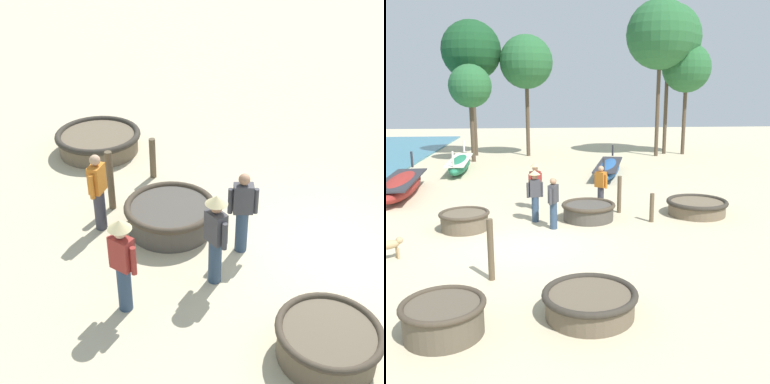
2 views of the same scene
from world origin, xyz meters
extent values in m
plane|color=#C6B793|center=(0.00, 0.00, 0.00)|extent=(80.00, 80.00, 0.00)
cylinder|color=brown|center=(5.69, 2.63, 0.22)|extent=(1.89, 1.89, 0.44)
torus|color=#332D26|center=(5.69, 2.63, 0.44)|extent=(2.04, 2.04, 0.15)
cylinder|color=brown|center=(1.28, -4.03, 0.22)|extent=(1.66, 1.66, 0.43)
torus|color=#332D26|center=(1.28, -4.03, 0.43)|extent=(1.79, 1.79, 0.13)
cylinder|color=brown|center=(-1.27, -4.46, 0.28)|extent=(1.35, 1.35, 0.56)
torus|color=#42382B|center=(-1.27, -4.46, 0.56)|extent=(1.46, 1.46, 0.11)
cylinder|color=#4C473F|center=(1.98, 2.33, 0.25)|extent=(1.62, 1.62, 0.49)
torus|color=#42382B|center=(1.98, 2.33, 0.49)|extent=(1.74, 1.74, 0.13)
cylinder|color=brown|center=(-1.85, 1.59, 0.25)|extent=(1.39, 1.39, 0.50)
torus|color=#42382B|center=(-1.85, 1.59, 0.50)|extent=(1.50, 1.50, 0.11)
ellipsoid|color=#285693|center=(3.86, 10.11, 0.33)|extent=(2.31, 5.56, 0.67)
cube|color=#2D2D33|center=(3.86, 10.11, 0.55)|extent=(2.24, 5.15, 0.06)
cylinder|color=#2D2D33|center=(4.47, 12.56, 0.92)|extent=(0.10, 0.10, 0.60)
cylinder|color=#2D2D33|center=(3.26, 7.67, 0.92)|extent=(0.10, 0.10, 0.60)
ellipsoid|color=maroon|center=(-5.07, 6.47, 0.40)|extent=(1.59, 5.39, 0.79)
cube|color=#2D2D33|center=(-5.07, 6.47, 0.65)|extent=(1.60, 4.97, 0.06)
cylinder|color=#2D2D33|center=(-5.25, 8.91, 1.10)|extent=(0.10, 0.10, 0.71)
ellipsoid|color=#237551|center=(-3.67, 11.84, 0.37)|extent=(1.16, 5.20, 0.75)
cube|color=silver|center=(-3.67, 11.84, 0.61)|extent=(1.17, 4.79, 0.06)
cylinder|color=silver|center=(-3.78, 14.21, 1.03)|extent=(0.10, 0.10, 0.67)
cylinder|color=silver|center=(-3.56, 9.46, 1.03)|extent=(0.10, 0.10, 0.67)
cylinder|color=#2D425B|center=(0.82, 1.45, 0.41)|extent=(0.22, 0.22, 0.82)
cube|color=#3D3D42|center=(0.82, 1.45, 1.09)|extent=(0.34, 0.40, 0.54)
sphere|color=#A37556|center=(0.82, 1.45, 1.47)|extent=(0.20, 0.20, 0.20)
cylinder|color=#3D3D42|center=(0.72, 1.25, 1.04)|extent=(0.09, 0.09, 0.48)
cylinder|color=#3D3D42|center=(0.91, 1.65, 1.04)|extent=(0.09, 0.09, 0.48)
cylinder|color=#2D425B|center=(0.27, 3.82, 0.41)|extent=(0.22, 0.22, 0.82)
cube|color=maroon|center=(0.27, 3.82, 1.09)|extent=(0.40, 0.36, 0.54)
sphere|color=#DBB28E|center=(0.27, 3.82, 1.47)|extent=(0.20, 0.20, 0.20)
cylinder|color=maroon|center=(0.46, 3.93, 1.04)|extent=(0.09, 0.09, 0.48)
cylinder|color=maroon|center=(0.08, 3.71, 1.04)|extent=(0.09, 0.09, 0.48)
cone|color=#D1BC84|center=(0.27, 3.82, 1.60)|extent=(0.36, 0.36, 0.14)
cylinder|color=#383842|center=(2.54, 3.53, 0.41)|extent=(0.22, 0.22, 0.82)
cube|color=orange|center=(2.54, 3.53, 1.09)|extent=(0.40, 0.39, 0.54)
sphere|color=tan|center=(2.54, 3.53, 1.47)|extent=(0.20, 0.20, 0.20)
cylinder|color=orange|center=(2.38, 3.67, 1.04)|extent=(0.09, 0.09, 0.48)
cylinder|color=orange|center=(2.71, 3.38, 1.04)|extent=(0.09, 0.09, 0.48)
cylinder|color=#2D425B|center=(0.27, 2.27, 0.41)|extent=(0.22, 0.22, 0.82)
cube|color=#3D3D42|center=(0.27, 2.27, 1.09)|extent=(0.37, 0.28, 0.54)
sphere|color=#A37556|center=(0.27, 2.27, 1.47)|extent=(0.20, 0.20, 0.20)
cylinder|color=#3D3D42|center=(0.05, 2.23, 1.04)|extent=(0.09, 0.09, 0.48)
cylinder|color=#3D3D42|center=(0.48, 2.31, 1.04)|extent=(0.09, 0.09, 0.48)
cone|color=#D1BC84|center=(0.27, 2.27, 1.60)|extent=(0.36, 0.36, 0.14)
ellipsoid|color=tan|center=(-3.31, -0.77, 0.39)|extent=(0.55, 0.45, 0.22)
sphere|color=tan|center=(-3.10, -0.64, 0.46)|extent=(0.18, 0.18, 0.18)
cylinder|color=tan|center=(-3.19, -0.62, 0.14)|extent=(0.06, 0.06, 0.28)
cylinder|color=tan|center=(-3.12, -0.74, 0.14)|extent=(0.06, 0.06, 0.28)
cylinder|color=brown|center=(3.95, 1.90, 0.47)|extent=(0.14, 0.14, 0.93)
cylinder|color=brown|center=(-0.69, -2.21, 0.70)|extent=(0.14, 0.14, 1.39)
cylinder|color=brown|center=(3.13, 3.12, 0.64)|extent=(0.14, 0.14, 1.27)
cylinder|color=#4C3D2D|center=(7.98, 16.63, 2.99)|extent=(0.24, 0.24, 5.99)
sphere|color=#286033|center=(7.98, 16.63, 7.46)|extent=(4.19, 4.19, 4.19)
cylinder|color=#4C3D2D|center=(9.96, 17.32, 2.23)|extent=(0.24, 0.24, 4.45)
sphere|color=#286033|center=(9.96, 17.32, 5.54)|extent=(3.12, 3.12, 3.12)
cylinder|color=#4C3D2D|center=(-0.22, 17.43, 2.35)|extent=(0.24, 0.24, 4.71)
sphere|color=#286033|center=(-0.22, 17.43, 5.86)|extent=(3.29, 3.29, 3.29)
cylinder|color=#4C3D2D|center=(-3.41, 15.26, 1.76)|extent=(0.24, 0.24, 3.52)
sphere|color=#286033|center=(-3.41, 15.26, 4.38)|extent=(2.46, 2.46, 2.46)
cylinder|color=#4C3D2D|center=(-3.61, 17.91, 2.63)|extent=(0.24, 0.24, 5.26)
sphere|color=#194723|center=(-3.61, 17.91, 6.55)|extent=(3.68, 3.68, 3.68)
cylinder|color=#4C3D2D|center=(8.80, 17.65, 2.99)|extent=(0.24, 0.24, 5.98)
sphere|color=#286033|center=(8.80, 17.65, 7.45)|extent=(4.19, 4.19, 4.19)
camera|label=1|loc=(-5.79, 5.53, 5.95)|focal=50.00mm
camera|label=2|loc=(0.38, -11.61, 4.07)|focal=42.00mm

